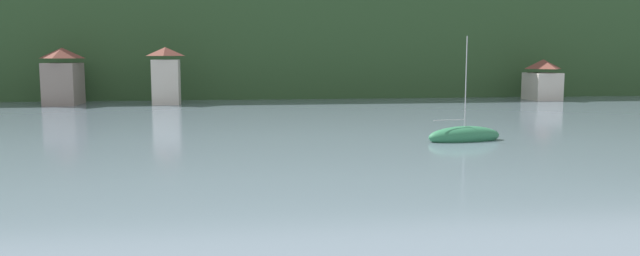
{
  "coord_description": "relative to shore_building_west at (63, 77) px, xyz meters",
  "views": [
    {
      "loc": [
        -3.76,
        12.68,
        5.81
      ],
      "look_at": [
        0.0,
        39.95,
        2.54
      ],
      "focal_mm": 33.85,
      "sensor_mm": 36.0,
      "label": 1
    }
  ],
  "objects": [
    {
      "name": "wooded_hillside",
      "position": [
        24.24,
        42.24,
        4.42
      ],
      "size": [
        352.0,
        65.14,
        37.34
      ],
      "color": "#2D4C28",
      "rests_on": "ground_plane"
    },
    {
      "name": "shore_building_west",
      "position": [
        0.0,
        0.0,
        0.0
      ],
      "size": [
        3.85,
        5.84,
        6.86
      ],
      "color": "gray",
      "rests_on": "ground_plane"
    },
    {
      "name": "shore_building_westcentral",
      "position": [
        12.27,
        -1.27,
        0.04
      ],
      "size": [
        3.31,
        3.17,
        6.93
      ],
      "color": "beige",
      "rests_on": "ground_plane"
    },
    {
      "name": "shore_building_central",
      "position": [
        61.35,
        -0.45,
        -0.69
      ],
      "size": [
        3.78,
        4.9,
        5.43
      ],
      "color": "beige",
      "rests_on": "ground_plane"
    },
    {
      "name": "sailboat_far_3",
      "position": [
        36.32,
        -36.94,
        -3.0
      ],
      "size": [
        5.62,
        2.48,
        7.58
      ],
      "rotation": [
        0.0,
        0.0,
        0.16
      ],
      "color": "#2D754C",
      "rests_on": "ground_plane"
    }
  ]
}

